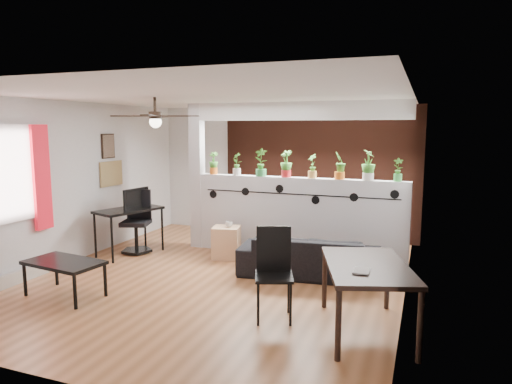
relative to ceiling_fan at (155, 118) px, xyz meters
name	(u,v)px	position (x,y,z in m)	size (l,w,h in m)	color
room_shell	(217,190)	(0.80, 0.30, -1.01)	(6.30, 7.10, 2.90)	brown
partition_wall	(298,217)	(1.60, 1.80, -1.64)	(3.60, 0.18, 1.35)	#BCBCC1
ceiling_header	(300,111)	(1.60, 1.80, 0.14)	(3.60, 0.18, 0.30)	white
pier_column	(197,176)	(-0.31, 1.80, -1.01)	(0.22, 0.20, 2.60)	#BCBCC1
brick_panel	(319,172)	(1.60, 3.27, -1.01)	(3.90, 0.05, 2.60)	brown
vine_decal	(297,194)	(1.60, 1.70, -1.23)	(3.31, 0.01, 0.30)	black
window_assembly	(11,177)	(-1.76, -0.90, -0.81)	(0.09, 1.30, 1.55)	white
baseboard_heater	(19,276)	(-1.74, -0.90, -2.22)	(0.08, 1.00, 0.18)	beige
corkboard	(111,174)	(-1.78, 1.25, -0.96)	(0.03, 0.60, 0.45)	olive
framed_art	(108,146)	(-1.78, 1.20, -0.46)	(0.03, 0.34, 0.44)	#8C7259
ceiling_fan	(155,118)	(0.00, 0.00, 0.00)	(1.19, 1.19, 0.43)	black
potted_plant_0	(214,162)	(0.02, 1.80, -0.75)	(0.22, 0.19, 0.40)	orange
potted_plant_1	(237,163)	(0.47, 1.80, -0.75)	(0.20, 0.23, 0.40)	silver
potted_plant_2	(261,161)	(0.92, 1.80, -0.71)	(0.33, 0.32, 0.49)	#328B47
potted_plant_3	(286,163)	(1.37, 1.80, -0.73)	(0.28, 0.25, 0.45)	red
potted_plant_4	(312,165)	(1.83, 1.80, -0.75)	(0.26, 0.25, 0.40)	#E0A34F
potted_plant_5	(340,165)	(2.28, 1.80, -0.73)	(0.27, 0.29, 0.45)	orange
potted_plant_6	(368,164)	(2.73, 1.80, -0.71)	(0.22, 0.27, 0.49)	silver
potted_plant_7	(398,169)	(3.18, 1.80, -0.77)	(0.19, 0.16, 0.37)	green
sofa	(309,256)	(2.03, 0.87, -2.03)	(1.96, 0.77, 0.57)	black
cube_shelf	(226,243)	(0.51, 1.25, -2.05)	(0.44, 0.39, 0.54)	tan
cup	(229,224)	(0.56, 1.25, -1.73)	(0.12, 0.12, 0.09)	gray
computer_desk	(129,213)	(-1.17, 0.90, -1.59)	(0.90, 1.23, 0.80)	black
monitor	(134,202)	(-1.17, 1.05, -1.42)	(0.06, 0.33, 0.19)	black
office_chair	(137,226)	(-1.12, 1.05, -1.84)	(0.56, 0.57, 1.07)	black
dining_table	(367,271)	(3.05, -0.77, -1.64)	(1.21, 1.56, 0.75)	black
book	(353,270)	(2.95, -1.07, -1.55)	(0.16, 0.21, 0.02)	gray
folding_chair	(274,264)	(1.99, -0.72, -1.69)	(0.54, 0.54, 1.05)	black
coffee_table	(64,265)	(-0.75, -1.08, -1.89)	(1.08, 0.69, 0.47)	black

